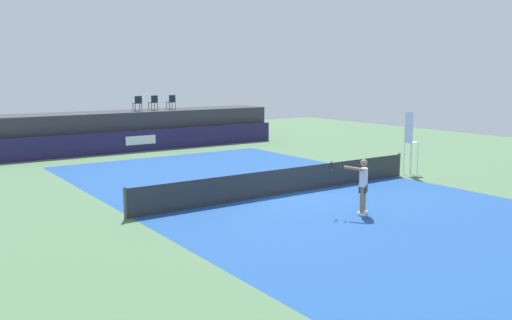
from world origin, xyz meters
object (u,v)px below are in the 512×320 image
(net_post_near, at_px, (125,203))
(spectator_chair_far_left, at_px, (138,103))
(umpire_chair, at_px, (410,139))
(tennis_ball, at_px, (272,170))
(spectator_chair_left, at_px, (154,102))
(spectator_chair_center, at_px, (171,101))
(tennis_player, at_px, (362,185))
(net_post_far, at_px, (399,165))

(net_post_near, bearing_deg, spectator_chair_far_left, 65.87)
(umpire_chair, distance_m, tennis_ball, 6.23)
(spectator_chair_left, height_order, net_post_near, spectator_chair_left)
(umpire_chair, xyz_separation_m, net_post_near, (-13.05, -0.00, -1.09))
(spectator_chair_far_left, bearing_deg, umpire_chair, -67.43)
(net_post_near, bearing_deg, spectator_chair_center, 59.34)
(tennis_ball, bearing_deg, tennis_player, -106.29)
(spectator_chair_far_left, bearing_deg, tennis_ball, -80.81)
(umpire_chair, bearing_deg, tennis_player, -151.09)
(net_post_near, bearing_deg, umpire_chair, 0.01)
(umpire_chair, distance_m, net_post_far, 1.27)
(net_post_far, xyz_separation_m, tennis_ball, (-3.84, 4.03, -0.46))
(net_post_near, distance_m, net_post_far, 12.40)
(net_post_far, bearing_deg, spectator_chair_left, 106.37)
(net_post_near, xyz_separation_m, tennis_player, (6.30, -3.73, 0.46))
(spectator_chair_left, distance_m, tennis_player, 19.22)
(net_post_far, bearing_deg, spectator_chair_far_left, 110.43)
(spectator_chair_far_left, xyz_separation_m, net_post_far, (5.63, -15.11, -2.19))
(spectator_chair_center, xyz_separation_m, tennis_ball, (-0.45, -11.16, -2.66))
(spectator_chair_far_left, xyz_separation_m, tennis_player, (-0.47, -18.84, -1.73))
(tennis_player, bearing_deg, net_post_near, 149.39)
(spectator_chair_far_left, bearing_deg, spectator_chair_left, 11.83)
(spectator_chair_far_left, distance_m, net_post_far, 16.28)
(net_post_near, bearing_deg, spectator_chair_left, 62.79)
(tennis_player, bearing_deg, umpire_chair, 28.91)
(spectator_chair_center, distance_m, net_post_near, 17.80)
(spectator_chair_left, xyz_separation_m, umpire_chair, (5.16, -15.34, -1.11))
(spectator_chair_left, bearing_deg, spectator_chair_center, -7.78)
(spectator_chair_left, bearing_deg, tennis_player, -94.78)
(spectator_chair_center, xyz_separation_m, net_post_near, (-9.01, -15.19, -2.19))
(net_post_near, distance_m, tennis_ball, 9.48)
(spectator_chair_far_left, height_order, spectator_chair_left, same)
(umpire_chair, xyz_separation_m, tennis_ball, (-4.49, 4.03, -1.55))
(spectator_chair_left, distance_m, umpire_chair, 16.23)
(umpire_chair, distance_m, tennis_player, 7.74)
(spectator_chair_left, height_order, tennis_player, spectator_chair_left)
(spectator_chair_center, height_order, net_post_near, spectator_chair_center)
(net_post_near, relative_size, net_post_far, 1.00)
(spectator_chair_center, bearing_deg, tennis_ball, -92.29)
(spectator_chair_far_left, bearing_deg, net_post_far, -69.57)
(spectator_chair_far_left, bearing_deg, tennis_player, -91.44)
(spectator_chair_center, xyz_separation_m, net_post_far, (3.39, -15.19, -2.19))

